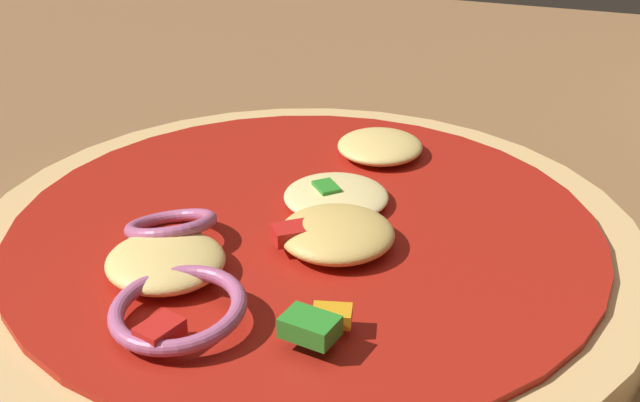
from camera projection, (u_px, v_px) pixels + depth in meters
The scene contains 2 objects.
dining_table at pixel (239, 334), 0.35m from camera, with size 1.34×0.81×0.04m.
pizza at pixel (303, 250), 0.35m from camera, with size 0.25×0.25×0.03m.
Camera 1 is at (0.11, -0.27, 0.23)m, focal length 52.60 mm.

